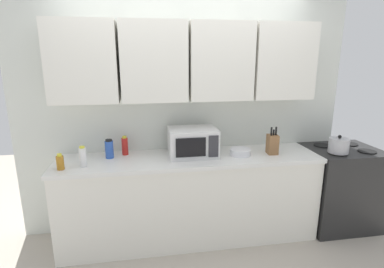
% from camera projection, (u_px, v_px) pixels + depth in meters
% --- Properties ---
extents(wall_back_with_cabinets, '(3.50, 0.38, 2.60)m').
position_uv_depth(wall_back_with_cabinets, '(186.00, 86.00, 3.07)').
color(wall_back_with_cabinets, silver).
rests_on(wall_back_with_cabinets, ground_plane).
extents(counter_run, '(2.63, 0.63, 0.90)m').
position_uv_depth(counter_run, '(190.00, 197.00, 3.13)').
color(counter_run, white).
rests_on(counter_run, ground_plane).
extents(stove_range, '(0.76, 0.64, 0.91)m').
position_uv_depth(stove_range, '(339.00, 187.00, 3.39)').
color(stove_range, black).
rests_on(stove_range, ground_plane).
extents(kettle, '(0.20, 0.20, 0.19)m').
position_uv_depth(kettle, '(339.00, 145.00, 3.09)').
color(kettle, '#B2B2B7').
rests_on(kettle, stove_range).
extents(microwave, '(0.48, 0.37, 0.28)m').
position_uv_depth(microwave, '(193.00, 142.00, 3.03)').
color(microwave, silver).
rests_on(microwave, counter_run).
extents(knife_block, '(0.11, 0.13, 0.29)m').
position_uv_depth(knife_block, '(272.00, 144.00, 3.09)').
color(knife_block, brown).
rests_on(knife_block, counter_run).
extents(bottle_red_sauce, '(0.06, 0.06, 0.20)m').
position_uv_depth(bottle_red_sauce, '(125.00, 146.00, 3.06)').
color(bottle_red_sauce, red).
rests_on(bottle_red_sauce, counter_run).
extents(bottle_white_jar, '(0.06, 0.06, 0.19)m').
position_uv_depth(bottle_white_jar, '(83.00, 157.00, 2.73)').
color(bottle_white_jar, white).
rests_on(bottle_white_jar, counter_run).
extents(bottle_amber_vinegar, '(0.07, 0.07, 0.15)m').
position_uv_depth(bottle_amber_vinegar, '(60.00, 162.00, 2.66)').
color(bottle_amber_vinegar, '#AD701E').
rests_on(bottle_amber_vinegar, counter_run).
extents(bottle_blue_cleaner, '(0.08, 0.08, 0.19)m').
position_uv_depth(bottle_blue_cleaner, '(109.00, 149.00, 2.96)').
color(bottle_blue_cleaner, '#2D56B7').
rests_on(bottle_blue_cleaner, counter_run).
extents(bowl_ceramic_small, '(0.21, 0.21, 0.06)m').
position_uv_depth(bowl_ceramic_small, '(240.00, 152.00, 3.06)').
color(bowl_ceramic_small, silver).
rests_on(bowl_ceramic_small, counter_run).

